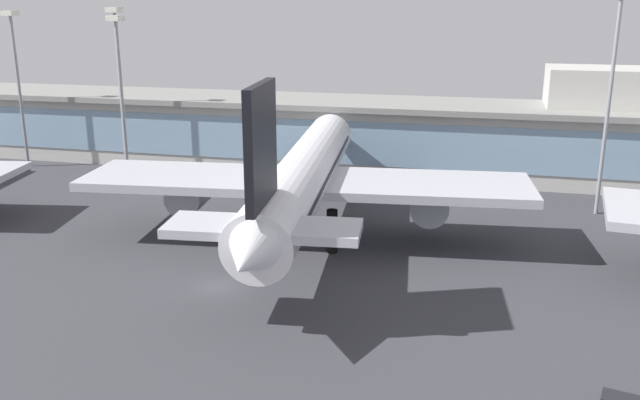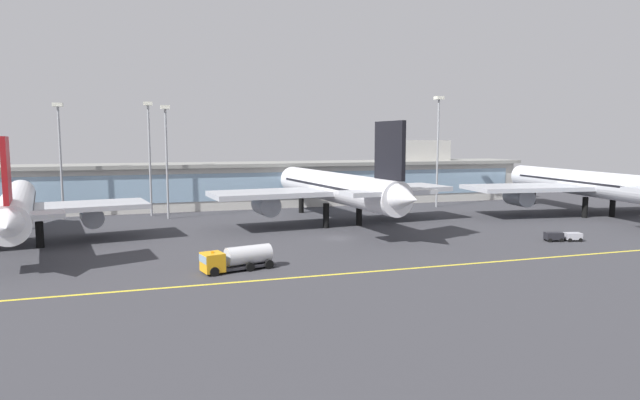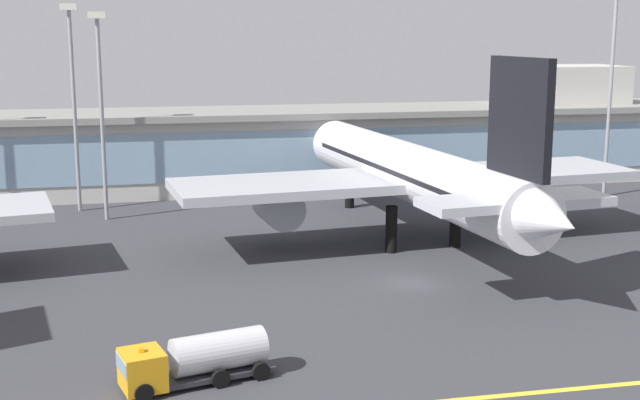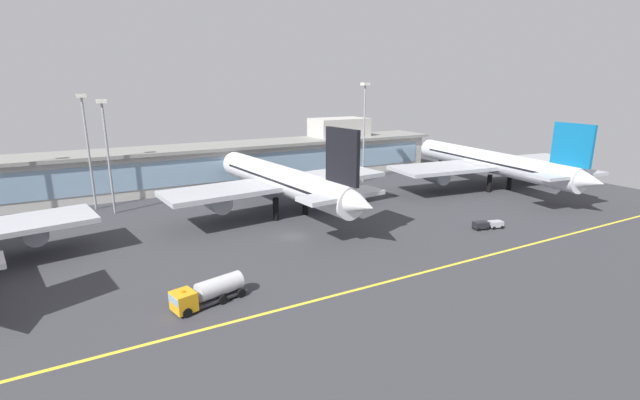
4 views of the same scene
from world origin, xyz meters
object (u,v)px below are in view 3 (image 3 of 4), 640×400
object	(u,v)px
airliner_near_right	(411,174)
fuel_tanker_truck	(192,359)
apron_light_mast_west	(612,63)
apron_light_mast_centre	(73,77)
apron_light_mast_far_east	(100,84)

from	to	relation	value
airliner_near_right	fuel_tanker_truck	bearing A→B (deg)	136.38
apron_light_mast_west	apron_light_mast_centre	world-z (taller)	apron_light_mast_west
fuel_tanker_truck	apron_light_mast_west	size ratio (longest dim) A/B	0.37
fuel_tanker_truck	apron_light_mast_west	xyz separation A→B (m)	(54.09, 47.31, 15.00)
fuel_tanker_truck	apron_light_mast_far_east	world-z (taller)	apron_light_mast_far_east
fuel_tanker_truck	airliner_near_right	bearing A→B (deg)	-141.52
airliner_near_right	apron_light_mast_far_east	xyz separation A→B (m)	(-29.47, 16.56, 7.98)
airliner_near_right	apron_light_mast_west	distance (m)	36.81
fuel_tanker_truck	apron_light_mast_west	world-z (taller)	apron_light_mast_west
fuel_tanker_truck	apron_light_mast_far_east	bearing A→B (deg)	-96.17
fuel_tanker_truck	apron_light_mast_centre	xyz separation A→B (m)	(-9.57, 51.93, 13.76)
apron_light_mast_centre	apron_light_mast_far_east	xyz separation A→B (m)	(3.18, -5.33, -0.53)
airliner_near_right	apron_light_mast_centre	xyz separation A→B (m)	(-32.65, 21.90, 8.51)
apron_light_mast_centre	apron_light_mast_far_east	world-z (taller)	apron_light_mast_centre
airliner_near_right	fuel_tanker_truck	distance (m)	38.24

